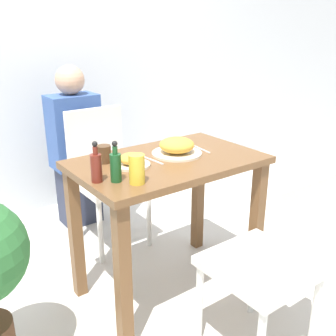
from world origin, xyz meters
name	(u,v)px	position (x,y,z in m)	size (l,w,h in m)	color
ground_plane	(168,287)	(0.00, 0.00, 0.00)	(16.00, 16.00, 0.00)	beige
wall_back	(51,42)	(0.00, 1.48, 1.30)	(8.00, 0.05, 2.60)	silver
dining_table	(168,186)	(0.00, 0.00, 0.63)	(0.95, 0.60, 0.78)	brown
chair_near	(276,260)	(0.05, -0.68, 0.52)	(0.42, 0.42, 0.91)	silver
chair_far	(104,169)	(-0.01, 0.71, 0.52)	(0.42, 0.42, 0.91)	silver
food_plate	(177,147)	(0.08, 0.03, 0.82)	(0.26, 0.26, 0.09)	beige
side_plate	(132,161)	(-0.20, 0.01, 0.81)	(0.17, 0.17, 0.06)	beige
drink_cup	(104,154)	(-0.29, 0.14, 0.82)	(0.07, 0.07, 0.09)	#4C331E
juice_glass	(137,169)	(-0.30, -0.19, 0.84)	(0.07, 0.07, 0.13)	gold
sauce_bottle	(116,166)	(-0.36, -0.12, 0.85)	(0.05, 0.05, 0.18)	#194C23
condiment_bottle	(96,166)	(-0.43, -0.07, 0.85)	(0.05, 0.05, 0.18)	maroon
fork_utensil	(151,160)	(-0.08, 0.03, 0.78)	(0.03, 0.18, 0.00)	silver
spoon_utensil	(200,149)	(0.24, 0.03, 0.78)	(0.03, 0.18, 0.00)	silver
person_figure	(76,149)	(-0.05, 1.06, 0.58)	(0.34, 0.22, 1.17)	#2D3347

